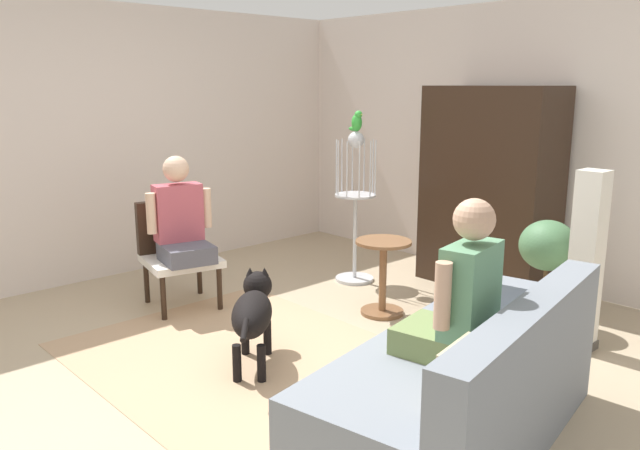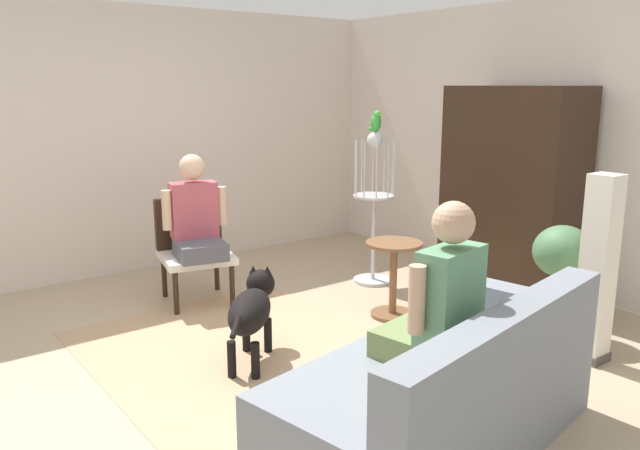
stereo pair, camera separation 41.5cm
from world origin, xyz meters
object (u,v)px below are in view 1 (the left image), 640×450
person_on_couch (460,296)px  round_end_table (383,273)px  person_on_armchair (181,219)px  column_lamp (586,263)px  parrot (357,122)px  dog (253,311)px  potted_plant (546,264)px  couch (463,386)px  armoire_cabinet (490,188)px  armchair (176,245)px  bird_cage_stand (355,209)px

person_on_couch → round_end_table: 1.89m
person_on_armchair → column_lamp: 3.07m
parrot → column_lamp: 2.33m
dog → potted_plant: size_ratio=0.85×
couch → person_on_couch: person_on_couch is taller
dog → parrot: 2.27m
couch → armoire_cabinet: bearing=120.1°
armchair → person_on_couch: bearing=-0.9°
armchair → potted_plant: bearing=36.7°
round_end_table → person_on_armchair: bearing=-138.3°
dog → potted_plant: (0.97, 2.04, 0.12)m
armchair → round_end_table: 1.74m
round_end_table → couch: bearing=-35.5°
armchair → bird_cage_stand: bird_cage_stand is taller
person_on_armchair → column_lamp: column_lamp is taller
couch → bird_cage_stand: bearing=145.7°
armchair → person_on_couch: person_on_couch is taller
bird_cage_stand → armoire_cabinet: bearing=41.2°
couch → parrot: size_ratio=10.51×
person_on_couch → potted_plant: person_on_couch is taller
column_lamp → round_end_table: bearing=-160.6°
armchair → bird_cage_stand: 1.66m
person_on_armchair → parrot: size_ratio=4.49×
round_end_table → armoire_cabinet: 1.40m
bird_cage_stand → parrot: parrot is taller
column_lamp → armoire_cabinet: bearing=148.3°
couch → dog: bearing=-170.1°
dog → armoire_cabinet: 2.66m
armchair → parrot: size_ratio=4.63×
person_on_armchair → potted_plant: bearing=39.0°
potted_plant → column_lamp: 0.47m
armoire_cabinet → parrot: bearing=-138.6°
parrot → armoire_cabinet: 1.34m
person_on_armchair → person_on_couch: bearing=-0.2°
armchair → column_lamp: bearing=29.2°
potted_plant → column_lamp: column_lamp is taller
dog → column_lamp: size_ratio=0.56×
dog → column_lamp: (1.36, 1.82, 0.26)m
person_on_couch → armchair: bearing=179.1°
couch → person_on_couch: (-0.03, -0.03, 0.49)m
person_on_couch → bird_cage_stand: bird_cage_stand is taller
armchair → potted_plant: size_ratio=1.05×
round_end_table → parrot: 1.46m
person_on_armchair → bird_cage_stand: bearing=73.9°
couch → potted_plant: potted_plant is taller
dog → bird_cage_stand: bearing=114.2°
armchair → person_on_armchair: 0.30m
column_lamp → armoire_cabinet: (-1.26, 0.78, 0.28)m
potted_plant → column_lamp: bearing=-29.4°
armchair → armoire_cabinet: bearing=57.0°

